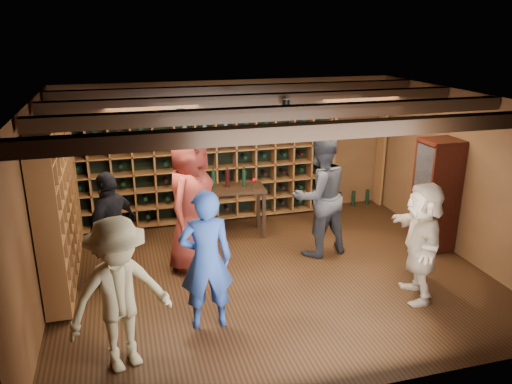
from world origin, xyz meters
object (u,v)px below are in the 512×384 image
object	(u,v)px
man_blue_shirt	(206,260)
man_grey_suit	(320,196)
guest_red_floral	(190,202)
guest_beige	(421,241)
display_cabinet	(435,198)
tasting_table	(231,193)
guest_khaki	(120,295)
guest_woman_black	(112,229)

from	to	relation	value
man_blue_shirt	man_grey_suit	distance (m)	2.51
guest_red_floral	guest_beige	world-z (taller)	guest_red_floral
man_grey_suit	guest_beige	xyz separation A→B (m)	(0.75, -1.58, -0.16)
display_cabinet	guest_beige	xyz separation A→B (m)	(-1.06, -1.27, -0.07)
tasting_table	display_cabinet	bearing A→B (deg)	-20.24
man_grey_suit	guest_khaki	world-z (taller)	man_grey_suit
man_grey_suit	guest_khaki	size ratio (longest dim) A/B	1.14
display_cabinet	guest_khaki	xyz separation A→B (m)	(-4.80, -1.69, -0.02)
display_cabinet	man_grey_suit	bearing A→B (deg)	170.22
man_grey_suit	guest_woman_black	distance (m)	3.06
display_cabinet	guest_beige	size ratio (longest dim) A/B	1.11
guest_woman_black	tasting_table	distance (m)	2.24
guest_woman_black	guest_khaki	xyz separation A→B (m)	(0.07, -1.88, 0.03)
man_blue_shirt	tasting_table	xyz separation A→B (m)	(0.86, 2.55, -0.10)
guest_red_floral	tasting_table	bearing A→B (deg)	-5.49
display_cabinet	tasting_table	size ratio (longest dim) A/B	1.51
tasting_table	guest_khaki	bearing A→B (deg)	-116.57
man_grey_suit	guest_red_floral	bearing A→B (deg)	-12.74
display_cabinet	guest_red_floral	world-z (taller)	guest_red_floral
man_blue_shirt	guest_woman_black	bearing A→B (deg)	-50.00
guest_woman_black	guest_red_floral	bearing A→B (deg)	138.39
guest_beige	man_blue_shirt	bearing A→B (deg)	-74.23
display_cabinet	man_grey_suit	size ratio (longest dim) A/B	0.92
display_cabinet	guest_khaki	world-z (taller)	display_cabinet
man_grey_suit	guest_beige	distance (m)	1.76
guest_red_floral	guest_woman_black	world-z (taller)	guest_red_floral
man_blue_shirt	guest_woman_black	xyz separation A→B (m)	(-1.04, 1.37, -0.05)
display_cabinet	guest_red_floral	size ratio (longest dim) A/B	0.86
guest_red_floral	man_grey_suit	bearing A→B (deg)	-58.01
display_cabinet	man_grey_suit	distance (m)	1.84
man_blue_shirt	guest_beige	xyz separation A→B (m)	(2.76, -0.08, -0.06)
guest_woman_black	man_blue_shirt	bearing A→B (deg)	75.81
man_blue_shirt	guest_red_floral	world-z (taller)	guest_red_floral
man_grey_suit	tasting_table	distance (m)	1.57
guest_red_floral	guest_khaki	bearing A→B (deg)	-172.65
man_blue_shirt	guest_khaki	bearing A→B (deg)	30.40
guest_beige	tasting_table	distance (m)	3.24
guest_khaki	tasting_table	world-z (taller)	guest_khaki
man_grey_suit	guest_woman_black	xyz separation A→B (m)	(-3.05, -0.13, -0.15)
guest_red_floral	guest_woman_black	bearing A→B (deg)	133.54
guest_beige	guest_red_floral	bearing A→B (deg)	-103.77
man_blue_shirt	tasting_table	distance (m)	2.69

